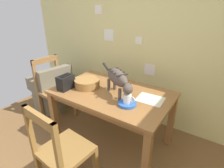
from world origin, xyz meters
TOP-DOWN VIEW (x-y plane):
  - wall_rear at (-0.00, 2.16)m, footprint 4.29×0.11m
  - dining_table at (-0.10, 1.39)m, footprint 1.36×0.85m
  - cat at (0.01, 1.34)m, footprint 0.60×0.41m
  - saucer_bowl at (0.20, 1.22)m, footprint 0.19×0.19m
  - coffee_mug at (0.20, 1.22)m, footprint 0.13×0.08m
  - magazine at (0.35, 1.46)m, footprint 0.30×0.25m
  - book_stack at (-0.61, 1.40)m, footprint 0.20×0.15m
  - wicker_basket at (-0.43, 1.33)m, footprint 0.31×0.31m
  - toaster at (-0.60, 1.15)m, footprint 0.12×0.20m
  - wooden_chair_near at (-1.16, 1.39)m, footprint 0.46×0.46m
  - wooden_chair_far at (-0.10, 0.58)m, footprint 0.45×0.45m
  - wicker_armchair at (-1.41, 1.53)m, footprint 0.65×0.67m

SIDE VIEW (x-z plane):
  - wicker_armchair at x=-1.41m, z-range -0.12..0.66m
  - wooden_chair_near at x=-1.16m, z-range -0.01..0.94m
  - wooden_chair_far at x=-0.10m, z-range -0.01..0.94m
  - dining_table at x=-0.10m, z-range 0.28..1.01m
  - magazine at x=0.35m, z-range 0.73..0.74m
  - saucer_bowl at x=0.20m, z-range 0.73..0.76m
  - book_stack at x=-0.61m, z-range 0.73..0.77m
  - wicker_basket at x=-0.43m, z-range 0.73..0.83m
  - coffee_mug at x=0.20m, z-range 0.76..0.85m
  - toaster at x=-0.60m, z-range 0.73..0.90m
  - cat at x=0.01m, z-range 0.79..1.09m
  - wall_rear at x=0.00m, z-range 0.00..2.50m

